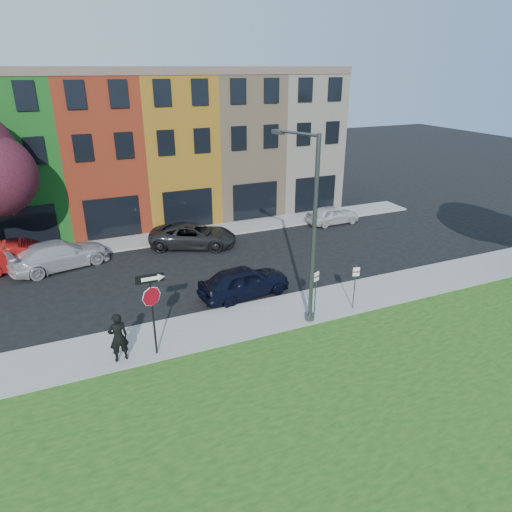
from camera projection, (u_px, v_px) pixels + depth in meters
name	position (u px, v px, depth m)	size (l,w,h in m)	color
ground	(302.00, 352.00, 18.06)	(120.00, 120.00, 0.00)	black
sidewalk_near	(308.00, 307.00, 21.32)	(40.00, 3.00, 0.12)	gray
sidewalk_far	(150.00, 240.00, 29.63)	(40.00, 2.40, 0.12)	gray
rowhouse_block	(133.00, 148.00, 33.16)	(30.00, 10.12, 10.00)	beige
stop_sign	(152.00, 299.00, 16.88)	(1.05, 0.10, 3.39)	black
man	(118.00, 337.00, 17.02)	(0.79, 0.58, 1.99)	black
sedan_near	(244.00, 281.00, 22.25)	(4.73, 2.39, 1.54)	black
parked_car_red	(23.00, 255.00, 25.24)	(4.95, 1.90, 1.61)	maroon
parked_car_silver	(60.00, 255.00, 25.41)	(5.77, 3.61, 1.56)	#A5A6AA
parked_car_dark	(193.00, 235.00, 28.42)	(5.85, 4.42, 1.48)	black
parked_car_white	(333.00, 215.00, 32.66)	(3.89, 1.62, 1.32)	silver
street_lamp	(310.00, 232.00, 18.74)	(1.15, 2.47, 8.04)	#46494B
parking_sign_a	(316.00, 289.00, 19.66)	(0.30, 0.16, 2.41)	#46494B
parking_sign_b	(355.00, 282.00, 20.60)	(0.32, 0.12, 2.16)	#46494B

